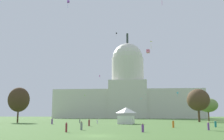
{
  "coord_description": "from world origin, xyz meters",
  "views": [
    {
      "loc": [
        5.13,
        -36.71,
        2.85
      ],
      "look_at": [
        -3.63,
        67.43,
        20.85
      ],
      "focal_mm": 41.85,
      "sensor_mm": 36.0,
      "label": 1
    }
  ],
  "objects_px": {
    "kite_black_high": "(116,34)",
    "kite_turquoise_low": "(141,99)",
    "tree_east_far": "(208,105)",
    "person_purple_back_right": "(52,122)",
    "person_orange_mid_right": "(173,124)",
    "event_tent": "(126,116)",
    "kite_yellow_high": "(150,43)",
    "tree_east_near": "(198,100)",
    "person_white_mid_center": "(97,122)",
    "person_grey_front_center": "(81,126)",
    "kite_violet_high": "(68,2)",
    "kite_lime_low": "(85,95)",
    "kite_pink_mid": "(148,51)",
    "person_grey_front_right": "(80,121)",
    "kite_green_low": "(146,94)",
    "kite_cyan_low": "(178,93)",
    "tree_west_near": "(19,100)",
    "kite_magenta_mid": "(100,76)",
    "person_purple_mid_left": "(143,128)",
    "person_purple_near_tent": "(208,126)",
    "person_maroon_near_tree_west": "(89,123)",
    "person_teal_lawn_far_right": "(215,124)",
    "person_maroon_edge_east": "(66,127)",
    "capitol_building": "(128,93)"
  },
  "relations": [
    {
      "from": "kite_cyan_low",
      "to": "kite_lime_low",
      "type": "xyz_separation_m",
      "value": [
        -64.59,
        23.31,
        0.58
      ]
    },
    {
      "from": "kite_yellow_high",
      "to": "kite_cyan_low",
      "type": "distance_m",
      "value": 44.01
    },
    {
      "from": "event_tent",
      "to": "kite_violet_high",
      "type": "bearing_deg",
      "value": 139.3
    },
    {
      "from": "kite_violet_high",
      "to": "kite_lime_low",
      "type": "relative_size",
      "value": 3.71
    },
    {
      "from": "person_white_mid_center",
      "to": "person_maroon_edge_east",
      "type": "bearing_deg",
      "value": -12.18
    },
    {
      "from": "person_purple_back_right",
      "to": "kite_magenta_mid",
      "type": "xyz_separation_m",
      "value": [
        -0.09,
        111.67,
        30.62
      ]
    },
    {
      "from": "tree_west_near",
      "to": "kite_violet_high",
      "type": "height_order",
      "value": "kite_violet_high"
    },
    {
      "from": "kite_magenta_mid",
      "to": "kite_lime_low",
      "type": "distance_m",
      "value": 18.11
    },
    {
      "from": "person_grey_front_right",
      "to": "kite_green_low",
      "type": "distance_m",
      "value": 102.11
    },
    {
      "from": "event_tent",
      "to": "person_teal_lawn_far_right",
      "type": "height_order",
      "value": "event_tent"
    },
    {
      "from": "person_orange_mid_right",
      "to": "kite_violet_high",
      "type": "height_order",
      "value": "kite_violet_high"
    },
    {
      "from": "kite_turquoise_low",
      "to": "person_grey_front_center",
      "type": "bearing_deg",
      "value": -125.94
    },
    {
      "from": "event_tent",
      "to": "kite_yellow_high",
      "type": "xyz_separation_m",
      "value": [
        11.85,
        53.76,
        38.91
      ]
    },
    {
      "from": "person_grey_front_right",
      "to": "kite_pink_mid",
      "type": "height_order",
      "value": "kite_pink_mid"
    },
    {
      "from": "tree_west_near",
      "to": "kite_green_low",
      "type": "bearing_deg",
      "value": 61.76
    },
    {
      "from": "person_purple_mid_left",
      "to": "event_tent",
      "type": "bearing_deg",
      "value": -14.15
    },
    {
      "from": "person_purple_near_tent",
      "to": "person_maroon_edge_east",
      "type": "relative_size",
      "value": 0.95
    },
    {
      "from": "person_grey_front_center",
      "to": "kite_yellow_high",
      "type": "relative_size",
      "value": 0.45
    },
    {
      "from": "person_grey_front_right",
      "to": "kite_magenta_mid",
      "type": "distance_m",
      "value": 104.89
    },
    {
      "from": "person_purple_near_tent",
      "to": "kite_black_high",
      "type": "xyz_separation_m",
      "value": [
        -22.73,
        80.9,
        44.56
      ]
    },
    {
      "from": "kite_violet_high",
      "to": "kite_lime_low",
      "type": "height_order",
      "value": "kite_violet_high"
    },
    {
      "from": "kite_black_high",
      "to": "kite_turquoise_low",
      "type": "distance_m",
      "value": 54.56
    },
    {
      "from": "person_maroon_edge_east",
      "to": "kite_green_low",
      "type": "distance_m",
      "value": 147.39
    },
    {
      "from": "kite_lime_low",
      "to": "capitol_building",
      "type": "bearing_deg",
      "value": 133.18
    },
    {
      "from": "kite_black_high",
      "to": "tree_west_near",
      "type": "bearing_deg",
      "value": 125.46
    },
    {
      "from": "event_tent",
      "to": "kite_pink_mid",
      "type": "distance_m",
      "value": 21.82
    },
    {
      "from": "person_orange_mid_right",
      "to": "event_tent",
      "type": "bearing_deg",
      "value": -70.33
    },
    {
      "from": "tree_west_near",
      "to": "event_tent",
      "type": "bearing_deg",
      "value": -13.11
    },
    {
      "from": "event_tent",
      "to": "kite_pink_mid",
      "type": "xyz_separation_m",
      "value": [
        6.93,
        -8.42,
        18.9
      ]
    },
    {
      "from": "person_maroon_near_tree_west",
      "to": "kite_cyan_low",
      "type": "height_order",
      "value": "kite_cyan_low"
    },
    {
      "from": "person_purple_back_right",
      "to": "person_white_mid_center",
      "type": "distance_m",
      "value": 14.92
    },
    {
      "from": "person_white_mid_center",
      "to": "person_maroon_near_tree_west",
      "type": "bearing_deg",
      "value": -11.54
    },
    {
      "from": "person_teal_lawn_far_right",
      "to": "kite_black_high",
      "type": "xyz_separation_m",
      "value": [
        -27.74,
        68.41,
        44.58
      ]
    },
    {
      "from": "person_grey_front_center",
      "to": "kite_pink_mid",
      "type": "distance_m",
      "value": 36.24
    },
    {
      "from": "tree_east_near",
      "to": "person_purple_back_right",
      "type": "relative_size",
      "value": 7.53
    },
    {
      "from": "tree_west_near",
      "to": "tree_east_near",
      "type": "bearing_deg",
      "value": 13.18
    },
    {
      "from": "tree_east_far",
      "to": "person_purple_back_right",
      "type": "height_order",
      "value": "tree_east_far"
    },
    {
      "from": "kite_lime_low",
      "to": "kite_cyan_low",
      "type": "bearing_deg",
      "value": 75.77
    },
    {
      "from": "tree_east_near",
      "to": "kite_cyan_low",
      "type": "relative_size",
      "value": 4.23
    },
    {
      "from": "person_purple_near_tent",
      "to": "person_teal_lawn_far_right",
      "type": "bearing_deg",
      "value": 110.64
    },
    {
      "from": "person_maroon_edge_east",
      "to": "kite_green_low",
      "type": "bearing_deg",
      "value": 1.18
    },
    {
      "from": "kite_green_low",
      "to": "person_maroon_edge_east",
      "type": "bearing_deg",
      "value": 54.77
    },
    {
      "from": "kite_black_high",
      "to": "kite_violet_high",
      "type": "bearing_deg",
      "value": 114.24
    },
    {
      "from": "person_maroon_near_tree_west",
      "to": "kite_green_low",
      "type": "height_order",
      "value": "kite_green_low"
    },
    {
      "from": "person_maroon_near_tree_west",
      "to": "kite_cyan_low",
      "type": "relative_size",
      "value": 0.56
    },
    {
      "from": "tree_east_far",
      "to": "person_orange_mid_right",
      "type": "bearing_deg",
      "value": -111.38
    },
    {
      "from": "person_purple_mid_left",
      "to": "kite_pink_mid",
      "type": "distance_m",
      "value": 37.72
    },
    {
      "from": "person_grey_front_center",
      "to": "kite_magenta_mid",
      "type": "relative_size",
      "value": 0.67
    },
    {
      "from": "tree_east_near",
      "to": "event_tent",
      "type": "bearing_deg",
      "value": -138.51
    },
    {
      "from": "person_purple_mid_left",
      "to": "person_orange_mid_right",
      "type": "bearing_deg",
      "value": -44.43
    }
  ]
}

